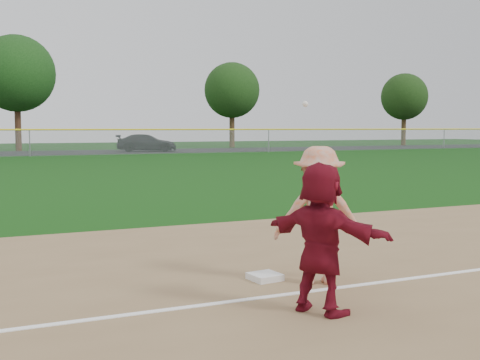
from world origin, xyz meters
name	(u,v)px	position (x,y,z in m)	size (l,w,h in m)	color
ground	(283,279)	(0.00, 0.00, 0.00)	(160.00, 160.00, 0.00)	#0E3C0B
foul_line	(312,291)	(0.00, -0.80, 0.03)	(60.00, 0.10, 0.01)	white
parking_asphalt	(24,153)	(0.00, 46.00, 0.01)	(120.00, 10.00, 0.01)	black
first_base	(265,277)	(-0.29, -0.01, 0.06)	(0.40, 0.40, 0.09)	silver
base_runner	(321,238)	(-0.37, -1.60, 0.90)	(1.62, 0.52, 1.75)	maroon
car_right	(147,143)	(10.34, 45.12, 0.78)	(2.17, 5.34, 1.55)	black
first_base_play	(319,215)	(0.32, -0.43, 0.96)	(1.40, 1.14, 2.51)	#ACACAF
outfield_fence	(29,130)	(0.00, 40.00, 1.96)	(110.00, 0.12, 110.00)	#999EA0
tree_2	(16,74)	(0.00, 51.50, 7.06)	(7.00, 7.00, 10.58)	#3B2315
tree_3	(232,90)	(22.00, 52.80, 6.16)	(6.00, 6.00, 9.19)	#3D2916
tree_4	(404,97)	(44.00, 51.20, 5.85)	(5.60, 5.60, 8.67)	#3E2C16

